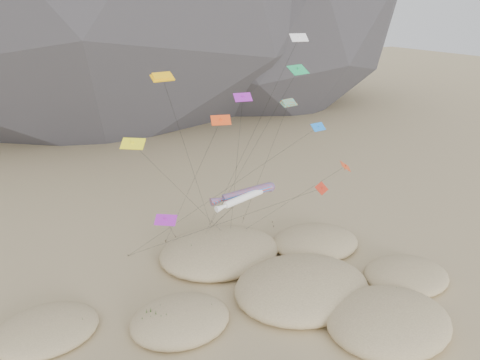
# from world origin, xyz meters

# --- Properties ---
(ground) EXTENTS (500.00, 500.00, 0.00)m
(ground) POSITION_xyz_m (0.00, 0.00, 0.00)
(ground) COLOR #CCB789
(ground) RESTS_ON ground
(dunes) EXTENTS (50.98, 40.51, 3.84)m
(dunes) POSITION_xyz_m (-0.22, 4.14, 0.72)
(dunes) COLOR #CCB789
(dunes) RESTS_ON ground
(dune_grass) EXTENTS (43.26, 28.47, 1.44)m
(dune_grass) POSITION_xyz_m (-0.06, 4.25, 0.84)
(dune_grass) COLOR black
(dune_grass) RESTS_ON ground
(kite_stakes) EXTENTS (22.42, 5.33, 0.30)m
(kite_stakes) POSITION_xyz_m (1.15, 23.19, 0.15)
(kite_stakes) COLOR #3F2D1E
(kite_stakes) RESTS_ON ground
(rainbow_tube_kite) EXTENTS (8.09, 13.71, 12.02)m
(rainbow_tube_kite) POSITION_xyz_m (0.13, 11.18, 11.12)
(rainbow_tube_kite) COLOR red
(rainbow_tube_kite) RESTS_ON ground
(white_tube_kite) EXTENTS (6.72, 13.58, 11.64)m
(white_tube_kite) POSITION_xyz_m (-0.81, 10.27, 10.96)
(white_tube_kite) COLOR white
(white_tube_kite) RESTS_ON ground
(orange_parafoil) EXTENTS (10.09, 8.46, 24.80)m
(orange_parafoil) POSITION_xyz_m (-7.50, 15.42, 24.02)
(orange_parafoil) COLOR #FFB70D
(orange_parafoil) RESTS_ON ground
(multi_parafoil) EXTENTS (2.48, 10.80, 20.71)m
(multi_parafoil) POSITION_xyz_m (7.92, 14.94, 20.01)
(multi_parafoil) COLOR orange
(multi_parafoil) RESTS_ON ground
(delta_kites) EXTENTS (29.39, 21.28, 28.44)m
(delta_kites) POSITION_xyz_m (1.63, 10.96, 18.10)
(delta_kites) COLOR #EB4516
(delta_kites) RESTS_ON ground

